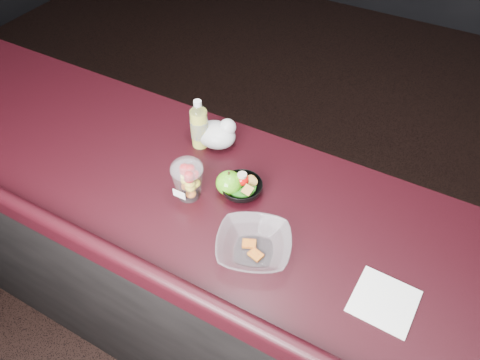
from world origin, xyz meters
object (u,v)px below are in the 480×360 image
takeout_bowl (254,246)px  green_apple (229,183)px  lemonade_bottle (199,127)px  fruit_cup (188,179)px  snack_bowl (241,187)px

takeout_bowl → green_apple: bearing=136.5°
green_apple → takeout_bowl: 0.25m
lemonade_bottle → fruit_cup: lemonade_bottle is taller
takeout_bowl → lemonade_bottle: bearing=140.1°
fruit_cup → snack_bowl: fruit_cup is taller
lemonade_bottle → takeout_bowl: bearing=-39.9°
lemonade_bottle → green_apple: lemonade_bottle is taller
lemonade_bottle → fruit_cup: size_ratio=1.29×
lemonade_bottle → fruit_cup: bearing=-65.6°
snack_bowl → takeout_bowl: snack_bowl is taller
lemonade_bottle → snack_bowl: (0.24, -0.14, -0.05)m
fruit_cup → takeout_bowl: bearing=-18.5°
fruit_cup → takeout_bowl: size_ratio=0.52×
fruit_cup → takeout_bowl: fruit_cup is taller
green_apple → snack_bowl: size_ratio=0.63×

